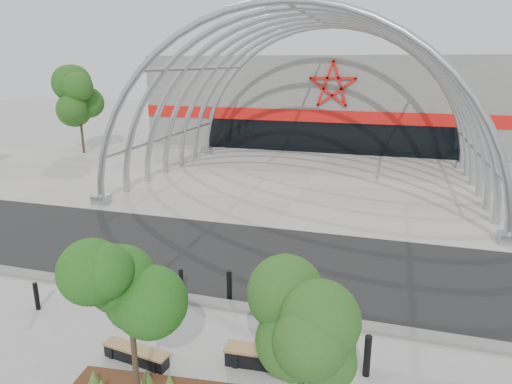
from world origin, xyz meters
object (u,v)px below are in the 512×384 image
street_tree_1 (303,331)px  bench_1 (270,359)px  bollard_2 (181,282)px  street_tree_0 (130,298)px  bench_0 (136,355)px

street_tree_1 → bench_1: street_tree_1 is taller
bench_1 → bollard_2: bollard_2 is taller
bollard_2 → bench_1: bearing=-36.7°
bollard_2 → street_tree_0: bearing=-74.9°
street_tree_0 → bollard_2: bearing=105.1°
street_tree_0 → bench_1: street_tree_0 is taller
street_tree_1 → bench_1: 3.53m
street_tree_0 → bollard_2: 5.75m
street_tree_1 → bollard_2: (-5.02, 5.10, -2.21)m
bench_1 → street_tree_1: bearing=-61.8°
bollard_2 → bench_0: bearing=-83.1°
bench_1 → bench_0: bearing=-167.3°
street_tree_1 → bench_0: street_tree_1 is taller
street_tree_1 → bench_0: bearing=161.9°
street_tree_0 → bench_1: 4.17m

